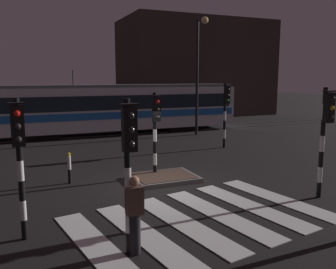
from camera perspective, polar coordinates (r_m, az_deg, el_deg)
name	(u,v)px	position (r m, az deg, el deg)	size (l,w,h in m)	color
ground_plane	(158,186)	(12.52, -1.55, -8.19)	(120.00, 120.00, 0.00)	black
rail_near	(93,137)	(23.18, -11.88, -0.31)	(80.00, 0.12, 0.03)	#59595E
rail_far	(88,133)	(24.57, -12.54, 0.19)	(80.00, 0.12, 0.03)	#59595E
crosswalk_zebra	(202,219)	(9.81, 5.45, -13.16)	(7.24, 5.33, 0.02)	silver
traffic_island	(164,178)	(13.21, -0.64, -6.87)	(2.31, 1.77, 0.18)	slate
traffic_light_corner_near_left	(19,149)	(8.57, -22.60, -2.08)	(0.36, 0.42, 3.28)	black
traffic_light_corner_near_right	(326,126)	(11.80, 23.78, 1.21)	(0.36, 0.42, 3.43)	black
traffic_light_corner_far_right	(226,106)	(19.04, 9.19, 4.56)	(0.36, 0.42, 3.42)	black
traffic_light_kerb_mid_left	(129,154)	(7.29, -6.27, -3.15)	(0.36, 0.42, 3.30)	black
traffic_light_median_centre	(156,122)	(13.18, -1.98, 1.99)	(0.36, 0.42, 3.17)	black
street_lamp_trackside_right	(199,63)	(23.09, 4.96, 11.34)	(0.44, 1.21, 7.35)	black
tram	(114,107)	(24.01, -8.62, 4.27)	(17.23, 2.58, 4.15)	silver
pedestrian_waiting_at_kerb	(135,214)	(7.72, -5.32, -12.56)	(0.36, 0.24, 1.71)	black
bollard_island_edge	(69,168)	(13.15, -15.42, -5.15)	(0.12, 0.12, 1.11)	black
building_backdrop	(195,68)	(37.07, 4.34, 10.46)	(14.47, 8.00, 9.27)	#382D28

